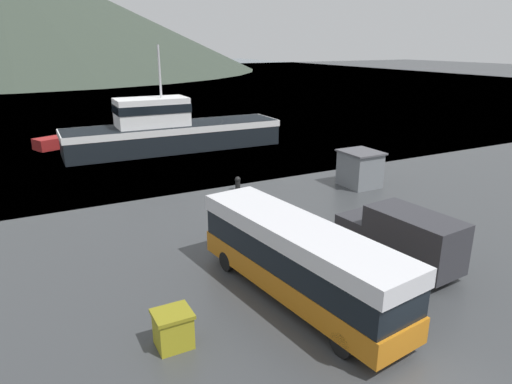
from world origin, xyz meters
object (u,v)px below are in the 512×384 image
object	(u,v)px
small_boat	(67,141)
fishing_boat	(170,130)
tour_bus	(298,257)
delivery_van	(402,236)
storage_bin	(173,329)
dock_kiosk	(360,168)

from	to	relation	value
small_boat	fishing_boat	bearing A→B (deg)	29.98
fishing_boat	tour_bus	bearing A→B (deg)	-6.48
delivery_van	fishing_boat	world-z (taller)	fishing_boat
fishing_boat	small_boat	bearing A→B (deg)	-125.47
tour_bus	storage_bin	world-z (taller)	tour_bus
delivery_van	fishing_boat	bearing A→B (deg)	89.14
storage_bin	small_boat	world-z (taller)	storage_bin
fishing_boat	delivery_van	bearing A→B (deg)	5.40
tour_bus	small_boat	distance (m)	34.95
storage_bin	small_boat	xyz separation A→B (m)	(0.43, 35.23, -0.12)
fishing_boat	small_boat	world-z (taller)	fishing_boat
small_boat	dock_kiosk	bearing A→B (deg)	12.02
tour_bus	delivery_van	world-z (taller)	tour_bus
dock_kiosk	small_boat	bearing A→B (deg)	125.49
dock_kiosk	fishing_boat	bearing A→B (deg)	115.61
fishing_boat	dock_kiosk	xyz separation A→B (m)	(8.37, -17.47, -0.59)
delivery_van	dock_kiosk	xyz separation A→B (m)	(6.27, 10.43, -0.10)
dock_kiosk	storage_bin	bearing A→B (deg)	-146.98
tour_bus	delivery_van	xyz separation A→B (m)	(5.85, 0.26, -0.41)
tour_bus	delivery_van	size ratio (longest dim) A/B	1.69
tour_bus	delivery_van	bearing A→B (deg)	-4.66
tour_bus	dock_kiosk	bearing A→B (deg)	34.25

